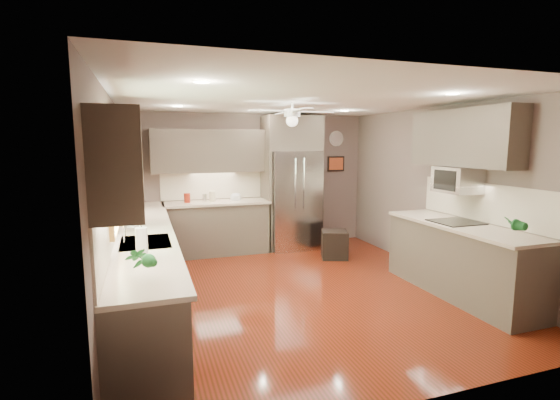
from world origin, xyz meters
TOP-DOWN VIEW (x-y plane):
  - floor at (0.00, 0.00)m, footprint 5.00×5.00m
  - ceiling at (0.00, 0.00)m, footprint 5.00×5.00m
  - wall_back at (0.00, 2.50)m, footprint 4.50×0.00m
  - wall_front at (0.00, -2.50)m, footprint 4.50×0.00m
  - wall_left at (-2.25, 0.00)m, footprint 0.00×5.00m
  - wall_right at (2.25, 0.00)m, footprint 0.00×5.00m
  - canister_a at (-1.22, 2.20)m, footprint 0.11×0.11m
  - canister_b at (-0.91, 2.26)m, footprint 0.09×0.09m
  - canister_c at (-0.78, 2.20)m, footprint 0.15×0.15m
  - soap_bottle at (-2.07, 0.13)m, footprint 0.11×0.11m
  - potted_plant_left at (-1.97, -1.74)m, footprint 0.21×0.18m
  - potted_plant_right at (1.90, -1.58)m, footprint 0.17×0.14m
  - bowl at (-0.36, 2.21)m, footprint 0.22×0.22m
  - left_run at (-1.95, 0.15)m, footprint 0.65×4.70m
  - back_run at (-0.72, 2.20)m, footprint 1.85×0.65m
  - uppers at (-0.74, 0.71)m, footprint 4.50×4.70m
  - window at (-2.22, -0.50)m, footprint 0.05×1.12m
  - sink at (-1.93, -0.50)m, footprint 0.50×0.70m
  - refrigerator at (0.70, 2.16)m, footprint 1.06×0.75m
  - right_run at (1.93, -0.80)m, footprint 0.70×2.20m
  - microwave at (2.03, -0.55)m, footprint 0.43×0.55m
  - ceiling_fan at (-0.00, 0.30)m, footprint 1.18×1.18m
  - recessed_lights at (-0.04, 0.40)m, footprint 2.84×3.14m
  - wall_clock at (1.75, 2.48)m, footprint 0.30×0.03m
  - framed_print at (1.75, 2.48)m, footprint 0.36×0.03m
  - stool at (1.14, 1.26)m, footprint 0.56×0.56m
  - paper_towel at (-1.96, -1.05)m, footprint 0.11×0.11m

SIDE VIEW (x-z plane):
  - floor at x=0.00m, z-range 0.00..0.00m
  - stool at x=1.14m, z-range -0.01..0.49m
  - left_run at x=-1.95m, z-range -0.24..1.21m
  - back_run at x=-0.72m, z-range -0.24..1.21m
  - right_run at x=1.93m, z-range -0.24..1.21m
  - sink at x=-1.93m, z-range 0.75..1.07m
  - bowl at x=-0.36m, z-range 0.94..0.99m
  - canister_b at x=-0.91m, z-range 0.95..1.07m
  - canister_a at x=-1.22m, z-range 0.93..1.11m
  - soap_bottle at x=-2.07m, z-range 0.94..1.12m
  - canister_c at x=-0.78m, z-range 0.93..1.13m
  - paper_towel at x=-1.96m, z-range 0.95..1.21m
  - potted_plant_right at x=1.90m, z-range 0.94..1.23m
  - potted_plant_left at x=-1.97m, z-range 0.94..1.27m
  - refrigerator at x=0.70m, z-range -0.04..2.41m
  - wall_back at x=0.00m, z-range -1.00..3.50m
  - wall_front at x=0.00m, z-range -1.00..3.50m
  - wall_left at x=-2.25m, z-range -1.25..3.75m
  - wall_right at x=2.25m, z-range -1.25..3.75m
  - microwave at x=2.03m, z-range 1.31..1.65m
  - framed_print at x=1.75m, z-range 1.40..1.70m
  - window at x=-2.22m, z-range 1.09..2.01m
  - uppers at x=-0.74m, z-range 1.39..2.35m
  - wall_clock at x=1.75m, z-range 1.90..2.20m
  - ceiling_fan at x=0.00m, z-range 2.17..2.49m
  - recessed_lights at x=-0.04m, z-range 2.49..2.50m
  - ceiling at x=0.00m, z-range 2.50..2.50m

